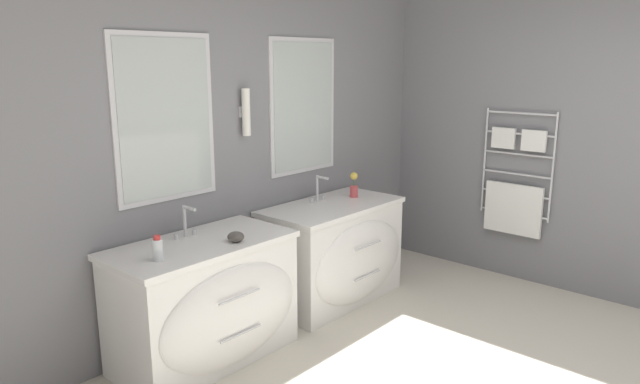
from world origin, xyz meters
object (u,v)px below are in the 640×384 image
Objects in this scene: toiletry_bottle at (158,249)px; amenity_bowl at (236,237)px; flower_vase at (354,186)px; vanity_left at (207,301)px; vanity_right at (336,252)px.

amenity_bowl is (0.53, -0.06, -0.04)m from toiletry_bottle.
flower_vase is at bearing 7.28° from amenity_bowl.
amenity_bowl is at bearing -39.51° from vanity_left.
vanity_left is 1.30m from vanity_right.
vanity_left is 1.00× the size of vanity_right.
toiletry_bottle is at bearing -177.89° from vanity_right.
vanity_right is 0.58m from flower_vase.
vanity_left is at bearing -177.84° from flower_vase.
vanity_right is at bearing 0.00° from vanity_left.
toiletry_bottle reaches higher than vanity_left.
flower_vase is at bearing 2.16° from vanity_left.
vanity_right is at bearing -168.80° from flower_vase.
toiletry_bottle is (-1.68, -0.06, 0.47)m from vanity_right.
vanity_right is 7.85× the size of toiletry_bottle.
vanity_left is 11.04× the size of amenity_bowl.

